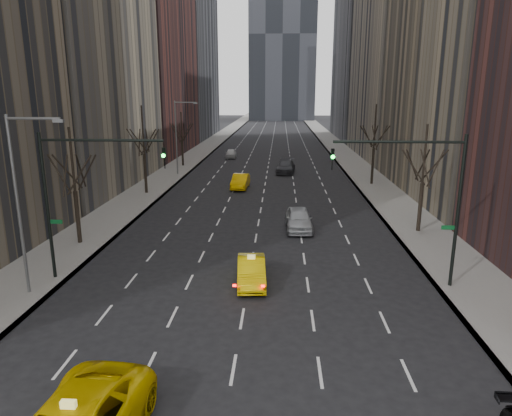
# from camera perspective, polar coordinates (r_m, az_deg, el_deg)

# --- Properties ---
(sidewalk_left) EXTENTS (4.50, 320.00, 0.15)m
(sidewalk_left) POSITION_cam_1_polar(r_m,az_deg,el_deg) (82.88, -6.70, 7.20)
(sidewalk_left) COLOR slate
(sidewalk_left) RESTS_ON ground
(sidewalk_right) EXTENTS (4.50, 320.00, 0.15)m
(sidewalk_right) POSITION_cam_1_polar(r_m,az_deg,el_deg) (82.39, 10.48, 7.02)
(sidewalk_right) COLOR slate
(sidewalk_right) RESTS_ON ground
(bld_left_far) EXTENTS (14.00, 28.00, 44.00)m
(bld_left_far) POSITION_cam_1_polar(r_m,az_deg,el_deg) (81.36, -14.65, 22.23)
(bld_left_far) COLOR brown
(bld_left_far) RESTS_ON ground
(bld_right_deep) EXTENTS (14.00, 30.00, 58.00)m
(bld_right_deep) POSITION_cam_1_polar(r_m,az_deg,el_deg) (109.56, 14.69, 23.76)
(bld_right_deep) COLOR #5E5E63
(bld_right_deep) RESTS_ON ground
(tree_lw_b) EXTENTS (3.36, 3.50, 7.82)m
(tree_lw_b) POSITION_cam_1_polar(r_m,az_deg,el_deg) (32.77, -21.68, 1.95)
(tree_lw_b) COLOR black
(tree_lw_b) RESTS_ON ground
(tree_lw_c) EXTENTS (3.36, 3.50, 8.74)m
(tree_lw_c) POSITION_cam_1_polar(r_m,az_deg,el_deg) (47.50, -13.79, 6.48)
(tree_lw_c) COLOR black
(tree_lw_c) RESTS_ON ground
(tree_lw_d) EXTENTS (3.36, 3.50, 7.36)m
(tree_lw_d) POSITION_cam_1_polar(r_m,az_deg,el_deg) (64.88, -9.23, 8.27)
(tree_lw_d) COLOR black
(tree_lw_d) RESTS_ON ground
(tree_rw_b) EXTENTS (3.36, 3.50, 7.82)m
(tree_rw_b) POSITION_cam_1_polar(r_m,az_deg,el_deg) (35.26, 20.07, 2.90)
(tree_rw_b) COLOR black
(tree_rw_b) RESTS_ON ground
(tree_rw_c) EXTENTS (3.36, 3.50, 8.74)m
(tree_rw_c) POSITION_cam_1_polar(r_m,az_deg,el_deg) (52.48, 14.49, 7.14)
(tree_rw_c) COLOR black
(tree_rw_c) RESTS_ON ground
(traffic_mast_left) EXTENTS (6.69, 0.39, 8.00)m
(traffic_mast_left) POSITION_cam_1_polar(r_m,az_deg,el_deg) (25.89, -21.62, 2.91)
(traffic_mast_left) COLOR black
(traffic_mast_left) RESTS_ON ground
(traffic_mast_right) EXTENTS (6.69, 0.39, 8.00)m
(traffic_mast_right) POSITION_cam_1_polar(r_m,az_deg,el_deg) (24.70, 20.55, 2.49)
(traffic_mast_right) COLOR black
(traffic_mast_right) RESTS_ON ground
(streetlight_near) EXTENTS (2.83, 0.22, 9.00)m
(streetlight_near) POSITION_cam_1_polar(r_m,az_deg,el_deg) (24.92, -27.14, 2.23)
(streetlight_near) COLOR slate
(streetlight_near) RESTS_ON ground
(streetlight_far) EXTENTS (2.83, 0.22, 9.00)m
(streetlight_far) POSITION_cam_1_polar(r_m,az_deg,el_deg) (57.64, -9.63, 9.58)
(streetlight_far) COLOR slate
(streetlight_far) RESTS_ON ground
(taxi_sedan) EXTENTS (1.82, 4.37, 1.41)m
(taxi_sedan) POSITION_cam_1_polar(r_m,az_deg,el_deg) (25.03, -0.58, -7.88)
(taxi_sedan) COLOR #DEBC04
(taxi_sedan) RESTS_ON ground
(silver_sedan_ahead) EXTENTS (2.07, 4.90, 1.65)m
(silver_sedan_ahead) POSITION_cam_1_polar(r_m,az_deg,el_deg) (34.71, 5.37, -1.36)
(silver_sedan_ahead) COLOR #ABAFB4
(silver_sedan_ahead) RESTS_ON ground
(far_taxi) EXTENTS (1.85, 4.74, 1.54)m
(far_taxi) POSITION_cam_1_polar(r_m,az_deg,el_deg) (49.47, -1.96, 3.34)
(far_taxi) COLOR #FDBD05
(far_taxi) RESTS_ON ground
(far_suv_grey) EXTENTS (2.71, 5.70, 1.60)m
(far_suv_grey) POSITION_cam_1_polar(r_m,az_deg,el_deg) (59.38, 3.73, 5.19)
(far_suv_grey) COLOR #2E2E33
(far_suv_grey) RESTS_ON ground
(far_car_white) EXTENTS (1.80, 4.11, 1.38)m
(far_car_white) POSITION_cam_1_polar(r_m,az_deg,el_deg) (73.00, -3.14, 6.81)
(far_car_white) COLOR #BBBBBB
(far_car_white) RESTS_ON ground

